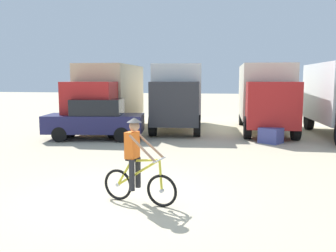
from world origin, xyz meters
The scene contains 7 objects.
ground_plane centered at (0.00, 0.00, 0.00)m, with size 120.00×120.00×0.00m, color beige.
box_truck_tan_camper centered at (-4.19, 10.34, 1.87)m, with size 2.76×6.88×3.35m.
box_truck_white_box centered at (-0.72, 11.47, 1.87)m, with size 3.07×6.96×3.35m.
box_truck_cream_rv centered at (3.76, 11.43, 1.87)m, with size 2.63×6.84×3.35m.
sedan_parked centered at (-3.67, 7.27, 0.88)m, with size 4.44×2.44×1.76m.
cyclist_orange_shirt centered at (0.36, -0.34, 0.85)m, with size 1.70×0.60×1.82m.
supply_crate centered at (3.77, 7.73, 0.32)m, with size 0.71×0.82×0.63m, color #4C5199.
Camera 1 is at (2.43, -7.48, 2.60)m, focal length 38.66 mm.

